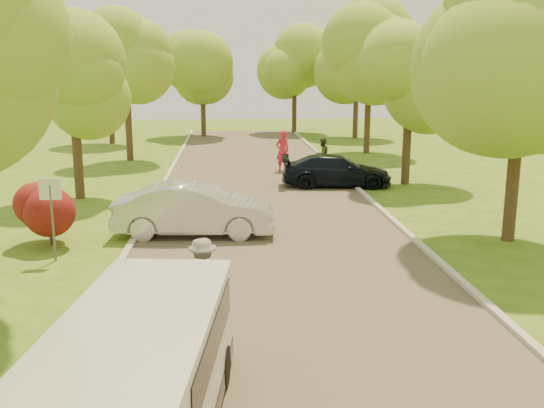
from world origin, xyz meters
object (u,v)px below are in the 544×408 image
object	(u,v)px
street_sign	(51,202)
minivan	(139,378)
longboard	(204,314)
person_striped	(283,151)
skateboarder	(203,276)
person_olive	(322,154)
dark_sedan	(336,171)
silver_sedan	(195,210)

from	to	relation	value
street_sign	minivan	distance (m)	8.83
longboard	person_striped	distance (m)	18.10
skateboarder	minivan	bearing A→B (deg)	56.33
street_sign	longboard	distance (m)	5.84
minivan	person_striped	xyz separation A→B (m)	(3.89, 21.93, 0.04)
street_sign	longboard	world-z (taller)	street_sign
person_olive	minivan	bearing A→B (deg)	35.75
minivan	person_olive	world-z (taller)	minivan
minivan	skateboarder	distance (m)	4.20
minivan	street_sign	bearing A→B (deg)	118.85
longboard	person_olive	size ratio (longest dim) A/B	0.51
dark_sedan	longboard	bearing A→B (deg)	164.13
street_sign	skateboarder	size ratio (longest dim) A/B	1.40
street_sign	silver_sedan	xyz separation A→B (m)	(3.50, 2.26, -0.78)
skateboarder	person_olive	bearing A→B (deg)	-130.81
street_sign	person_olive	world-z (taller)	street_sign
minivan	dark_sedan	size ratio (longest dim) A/B	1.10
dark_sedan	person_olive	size ratio (longest dim) A/B	2.88
street_sign	dark_sedan	bearing A→B (deg)	46.72
street_sign	minivan	size ratio (longest dim) A/B	0.43
street_sign	skateboarder	distance (m)	5.69
person_striped	street_sign	bearing A→B (deg)	38.87
street_sign	dark_sedan	world-z (taller)	street_sign
skateboarder	person_striped	xyz separation A→B (m)	(3.22, 17.79, 0.12)
person_striped	silver_sedan	bearing A→B (deg)	48.66
longboard	person_olive	bearing A→B (deg)	-130.81
silver_sedan	dark_sedan	xyz separation A→B (m)	(5.60, 7.40, -0.11)
street_sign	dark_sedan	xyz separation A→B (m)	(9.10, 9.66, -0.89)
minivan	longboard	world-z (taller)	minivan
longboard	dark_sedan	bearing A→B (deg)	-135.14
person_striped	longboard	bearing A→B (deg)	56.18
person_striped	minivan	bearing A→B (deg)	56.40
street_sign	silver_sedan	size ratio (longest dim) A/B	0.46
street_sign	skateboarder	world-z (taller)	street_sign
street_sign	silver_sedan	bearing A→B (deg)	32.84
dark_sedan	skateboarder	xyz separation A→B (m)	(-5.13, -13.69, 0.20)
minivan	skateboarder	world-z (taller)	minivan
person_olive	street_sign	bearing A→B (deg)	17.14
dark_sedan	longboard	distance (m)	14.63
silver_sedan	minivan	bearing A→B (deg)	-177.65
silver_sedan	person_olive	size ratio (longest dim) A/B	2.95
dark_sedan	skateboarder	bearing A→B (deg)	164.13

